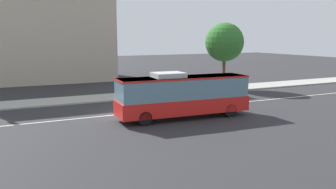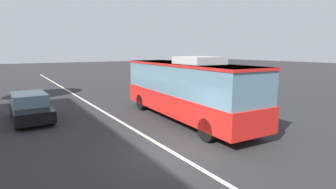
{
  "view_description": "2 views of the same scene",
  "coord_description": "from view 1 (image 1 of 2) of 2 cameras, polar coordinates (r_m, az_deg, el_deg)",
  "views": [
    {
      "loc": [
        -8.71,
        -26.02,
        6.06
      ],
      "look_at": [
        2.72,
        -2.5,
        1.75
      ],
      "focal_mm": 37.98,
      "sensor_mm": 36.0,
      "label": 1
    },
    {
      "loc": [
        -7.67,
        5.13,
        3.76
      ],
      "look_at": [
        4.25,
        -2.45,
        1.38
      ],
      "focal_mm": 28.04,
      "sensor_mm": 36.0,
      "label": 2
    }
  ],
  "objects": [
    {
      "name": "transit_bus",
      "position": [
        26.31,
        2.42,
        0.07
      ],
      "size": [
        10.12,
        3.03,
        3.46
      ],
      "rotation": [
        0.0,
        0.0,
        -0.05
      ],
      "color": "red",
      "rests_on": "ground_plane"
    },
    {
      "name": "ground_plane",
      "position": [
        28.09,
        -7.26,
        -3.16
      ],
      "size": [
        160.0,
        160.0,
        0.0
      ],
      "primitive_type": "plane",
      "color": "#28282B"
    },
    {
      "name": "lane_centre_line",
      "position": [
        28.09,
        -7.26,
        -3.15
      ],
      "size": [
        76.0,
        0.16,
        0.01
      ],
      "primitive_type": "cube",
      "color": "silver",
      "rests_on": "ground_plane"
    },
    {
      "name": "sedan_black",
      "position": [
        34.81,
        3.35,
        0.53
      ],
      "size": [
        4.54,
        1.9,
        1.46
      ],
      "rotation": [
        0.0,
        0.0,
        3.16
      ],
      "color": "black",
      "rests_on": "ground_plane"
    },
    {
      "name": "street_tree_kerbside_left",
      "position": [
        41.54,
        9.06,
        8.28
      ],
      "size": [
        4.44,
        4.44,
        7.59
      ],
      "color": "#4C3823",
      "rests_on": "ground_plane"
    },
    {
      "name": "office_block_background",
      "position": [
        52.86,
        -22.05,
        11.34
      ],
      "size": [
        22.14,
        13.45,
        17.0
      ],
      "rotation": [
        0.0,
        0.0,
        -0.01
      ],
      "color": "#B7A893",
      "rests_on": "ground_plane"
    },
    {
      "name": "sidewalk_kerb",
      "position": [
        35.27,
        -11.25,
        -0.59
      ],
      "size": [
        80.0,
        3.85,
        0.14
      ],
      "primitive_type": "cube",
      "color": "#9E9B93",
      "rests_on": "ground_plane"
    }
  ]
}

